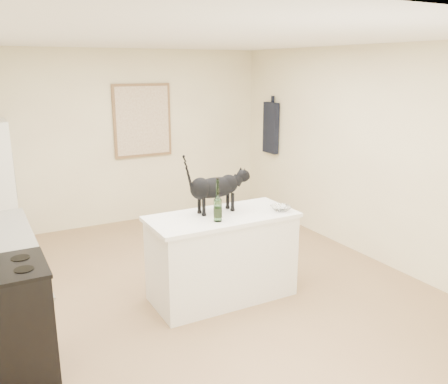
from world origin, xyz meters
TOP-DOWN VIEW (x-y plane):
  - floor at (0.00, 0.00)m, footprint 5.50×5.50m
  - ceiling at (0.00, 0.00)m, footprint 5.50×5.50m
  - wall_back at (0.00, 2.75)m, footprint 4.50×0.00m
  - wall_front at (0.00, -2.75)m, footprint 4.50×0.00m
  - wall_right at (2.25, 0.00)m, footprint 0.00×5.50m
  - island_base at (0.10, -0.20)m, footprint 1.44×0.67m
  - island_top at (0.10, -0.20)m, footprint 1.50×0.70m
  - left_cabinets at (-1.95, 0.30)m, footprint 0.60×1.40m
  - stove at (-1.95, -0.60)m, footprint 0.60×0.60m
  - artwork_frame at (0.30, 2.72)m, footprint 0.90×0.03m
  - artwork_canvas at (0.30, 2.70)m, footprint 0.82×0.00m
  - hanging_garment at (2.19, 2.05)m, footprint 0.08×0.34m
  - black_cat at (0.08, -0.09)m, footprint 0.67×0.22m
  - wine_bottle at (-0.03, -0.36)m, footprint 0.08×0.08m
  - glass_bowl at (0.70, -0.37)m, footprint 0.25×0.25m
  - fridge_paper at (-1.60, 2.41)m, footprint 0.01×0.13m

SIDE VIEW (x-z plane):
  - floor at x=0.00m, z-range 0.00..0.00m
  - island_base at x=0.10m, z-range 0.00..0.86m
  - left_cabinets at x=-1.95m, z-range 0.00..0.86m
  - stove at x=-1.95m, z-range 0.00..0.90m
  - island_top at x=0.10m, z-range 0.86..0.90m
  - glass_bowl at x=0.70m, z-range 0.90..0.95m
  - wine_bottle at x=-0.03m, z-range 0.90..1.28m
  - black_cat at x=0.08m, z-range 0.90..1.37m
  - fridge_paper at x=-1.60m, z-range 1.13..1.30m
  - wall_back at x=0.00m, z-range -0.95..3.55m
  - wall_front at x=0.00m, z-range -0.95..3.55m
  - wall_right at x=2.25m, z-range -1.45..4.05m
  - hanging_garment at x=2.19m, z-range 1.00..1.80m
  - artwork_frame at x=0.30m, z-range 1.00..2.10m
  - artwork_canvas at x=0.30m, z-range 1.04..2.06m
  - ceiling at x=0.00m, z-range 2.60..2.60m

